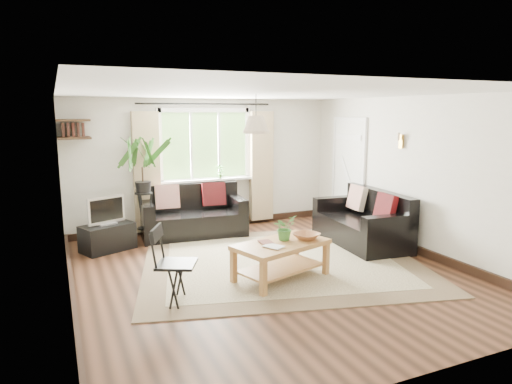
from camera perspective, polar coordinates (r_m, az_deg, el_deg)
name	(u,v)px	position (r m, az deg, el deg)	size (l,w,h in m)	color
floor	(268,272)	(6.32, 1.49, -10.00)	(5.50, 5.50, 0.00)	black
ceiling	(269,93)	(5.94, 1.60, 12.30)	(5.50, 5.50, 0.00)	white
wall_back	(205,164)	(8.56, -6.39, 3.49)	(5.00, 0.02, 2.40)	beige
wall_front	(420,237)	(3.78, 19.82, -5.36)	(5.00, 0.02, 2.40)	beige
wall_left	(63,200)	(5.45, -22.95, -0.96)	(0.02, 5.50, 2.40)	beige
wall_right	(415,175)	(7.43, 19.25, 2.01)	(0.02, 5.50, 2.40)	beige
rug	(281,261)	(6.73, 3.15, -8.64)	(3.91, 3.35, 0.02)	beige
window	(205,145)	(8.49, -6.36, 5.81)	(2.50, 0.16, 2.16)	white
door	(348,174)	(8.74, 11.44, 2.17)	(0.06, 0.96, 2.06)	silver
corner_shelf	(73,129)	(7.87, -21.86, 7.32)	(0.50, 0.50, 0.34)	black
pendant_lamp	(256,120)	(6.30, 0.00, 8.99)	(0.36, 0.36, 0.54)	beige
wall_sconce	(400,139)	(7.55, 17.54, 6.34)	(0.12, 0.12, 0.28)	beige
sofa_back	(193,212)	(8.10, -7.86, -2.52)	(1.78, 0.89, 0.84)	black
sofa_right	(361,219)	(7.72, 12.96, -3.29)	(0.89, 1.78, 0.84)	black
coffee_table	(281,261)	(6.00, 3.14, -8.59)	(1.22, 0.67, 0.50)	brown
table_plant	(284,228)	(6.00, 3.58, -4.47)	(0.30, 0.26, 0.33)	#356D2B
bowl	(306,236)	(6.09, 6.32, -5.50)	(0.33, 0.33, 0.08)	#925732
book_a	(269,248)	(5.64, 1.67, -7.03)	(0.18, 0.24, 0.02)	silver
book_b	(260,243)	(5.86, 0.53, -6.37)	(0.16, 0.21, 0.02)	brown
tv_stand	(108,237)	(7.58, -18.05, -5.41)	(0.78, 0.44, 0.42)	black
tv	(106,210)	(7.48, -18.23, -2.14)	(0.60, 0.20, 0.46)	#A5A5AA
palm_stand	(143,189)	(7.93, -13.92, 0.42)	(0.69, 0.69, 1.77)	black
folding_chair	(177,265)	(5.30, -9.90, -9.02)	(0.46, 0.46, 0.90)	black
sill_plant	(220,171)	(8.54, -4.53, 2.60)	(0.14, 0.10, 0.27)	#2D6023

